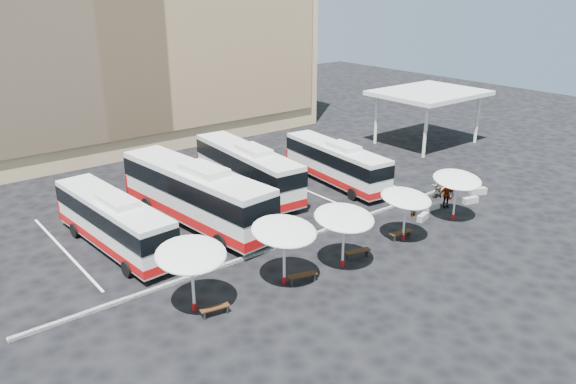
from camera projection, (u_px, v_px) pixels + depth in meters
ground at (306, 242)px, 34.50m from camera, size 120.00×120.00×0.00m
sandstone_building at (91, 9)px, 53.41m from camera, size 42.00×18.25×29.60m
service_canopy at (429, 94)px, 54.12m from camera, size 10.00×8.00×5.20m
curb_divider at (300, 239)px, 34.84m from camera, size 34.00×0.25×0.15m
bay_lines at (234, 205)px, 40.36m from camera, size 24.15×12.00×0.01m
bus_0 at (113, 221)px, 33.13m from camera, size 3.14×11.21×3.52m
bus_1 at (195, 193)px, 36.51m from camera, size 4.06×13.52×4.23m
bus_2 at (247, 168)px, 42.10m from camera, size 3.39×12.11×3.80m
bus_3 at (336, 162)px, 44.01m from camera, size 3.38×11.04×3.45m
sunshade_0 at (191, 255)px, 26.32m from camera, size 4.15×4.18×3.55m
sunshade_1 at (284, 231)px, 28.73m from camera, size 3.60×3.64×3.58m
sunshade_2 at (344, 218)px, 30.54m from camera, size 3.60×3.64×3.49m
sunshade_3 at (406, 199)px, 33.89m from camera, size 3.56×3.60×3.24m
sunshade_4 at (457, 180)px, 36.87m from camera, size 4.11×4.13×3.32m
wood_bench_0 at (215, 309)px, 26.83m from camera, size 1.50×0.64×0.44m
wood_bench_1 at (302, 276)px, 29.77m from camera, size 1.65×0.89×0.49m
wood_bench_2 at (358, 252)px, 32.42m from camera, size 1.63×0.79×0.48m
wood_bench_3 at (401, 233)px, 34.83m from camera, size 1.63×0.68×0.48m
conc_bench_0 at (423, 217)px, 37.69m from camera, size 1.19×0.65×0.42m
conc_bench_1 at (433, 206)px, 39.46m from camera, size 1.12×0.42×0.41m
conc_bench_2 at (470, 200)px, 40.56m from camera, size 1.26×0.69×0.45m
conc_bench_3 at (478, 191)px, 42.22m from camera, size 1.40×0.93×0.50m
passenger_0 at (414, 204)px, 38.07m from camera, size 0.75×0.64×1.76m
passenger_1 at (437, 186)px, 41.39m from camera, size 1.08×0.95×1.86m
passenger_2 at (446, 195)px, 39.58m from camera, size 1.17×0.90×1.85m
passenger_3 at (451, 187)px, 41.11m from camera, size 1.30×0.99×1.79m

